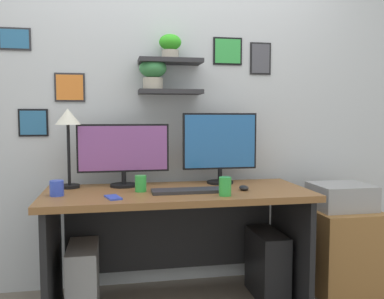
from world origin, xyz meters
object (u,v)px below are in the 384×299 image
object	(u,v)px
printer	(341,196)
computer_tower_right	(267,264)
desk	(177,221)
monitor_left	(123,152)
drawer_cabinet	(340,249)
keyboard	(188,191)
desk_lamp	(68,126)
cell_phone	(113,197)
monitor_right	(220,145)
computer_tower_left	(83,279)
pen_cup	(141,184)
water_cup	(225,186)
computer_mouse	(244,188)
coffee_mug	(57,188)

from	to	relation	value
printer	computer_tower_right	xyz separation A→B (m)	(-0.54, -0.02, -0.44)
desk	monitor_left	size ratio (longest dim) A/B	2.75
drawer_cabinet	printer	bearing A→B (deg)	90.00
monitor_left	keyboard	xyz separation A→B (m)	(0.38, -0.30, -0.22)
printer	computer_tower_right	bearing A→B (deg)	-178.16
desk_lamp	printer	size ratio (longest dim) A/B	1.34
cell_phone	monitor_right	bearing A→B (deg)	13.06
computer_tower_left	desk	bearing A→B (deg)	2.46
monitor_right	pen_cup	world-z (taller)	monitor_right
desk	keyboard	distance (m)	0.26
computer_tower_right	printer	bearing A→B (deg)	1.84
cell_phone	water_cup	world-z (taller)	water_cup
computer_tower_left	computer_tower_right	distance (m)	1.19
printer	monitor_left	bearing A→B (deg)	173.59
monitor_left	water_cup	size ratio (longest dim) A/B	5.42
monitor_right	computer_tower_right	xyz separation A→B (m)	(0.28, -0.18, -0.79)
drawer_cabinet	water_cup	bearing A→B (deg)	-162.94
computer_mouse	pen_cup	xyz separation A→B (m)	(-0.64, 0.07, 0.04)
computer_mouse	computer_tower_right	xyz separation A→B (m)	(0.20, 0.11, -0.54)
coffee_mug	water_cup	distance (m)	0.98
cell_phone	computer_tower_right	size ratio (longest dim) A/B	0.32
monitor_right	monitor_left	bearing A→B (deg)	-180.00
water_cup	computer_tower_right	world-z (taller)	water_cup
drawer_cabinet	printer	xyz separation A→B (m)	(0.00, 0.00, 0.37)
desk	water_cup	xyz separation A→B (m)	(0.24, -0.28, 0.26)
monitor_right	computer_tower_right	size ratio (longest dim) A/B	1.17
desk	computer_tower_left	bearing A→B (deg)	-177.54
desk	computer_mouse	size ratio (longest dim) A/B	18.24
computer_tower_right	computer_tower_left	bearing A→B (deg)	-179.80
computer_mouse	drawer_cabinet	bearing A→B (deg)	9.49
monitor_left	printer	bearing A→B (deg)	-6.41
desk	monitor_right	bearing A→B (deg)	26.44
monitor_right	water_cup	distance (m)	0.50
cell_phone	pen_cup	world-z (taller)	pen_cup
coffee_mug	printer	xyz separation A→B (m)	(1.87, 0.10, -0.14)
coffee_mug	computer_mouse	bearing A→B (deg)	-1.46
cell_phone	drawer_cabinet	xyz separation A→B (m)	(1.55, 0.23, -0.47)
monitor_left	desk_lamp	xyz separation A→B (m)	(-0.35, 0.00, 0.17)
keyboard	drawer_cabinet	xyz separation A→B (m)	(1.10, 0.13, -0.47)
coffee_mug	monitor_right	bearing A→B (deg)	14.05
monitor_left	monitor_right	xyz separation A→B (m)	(0.65, 0.00, 0.04)
computer_mouse	drawer_cabinet	xyz separation A→B (m)	(0.74, 0.12, -0.48)
keyboard	coffee_mug	distance (m)	0.77
cell_phone	pen_cup	bearing A→B (deg)	31.19
printer	pen_cup	bearing A→B (deg)	-177.88
monitor_right	computer_mouse	size ratio (longest dim) A/B	5.72
computer_mouse	printer	world-z (taller)	computer_mouse
water_cup	drawer_cabinet	size ratio (longest dim) A/B	0.19
pen_cup	monitor_right	bearing A→B (deg)	21.31
water_cup	printer	xyz separation A→B (m)	(0.91, 0.28, -0.15)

